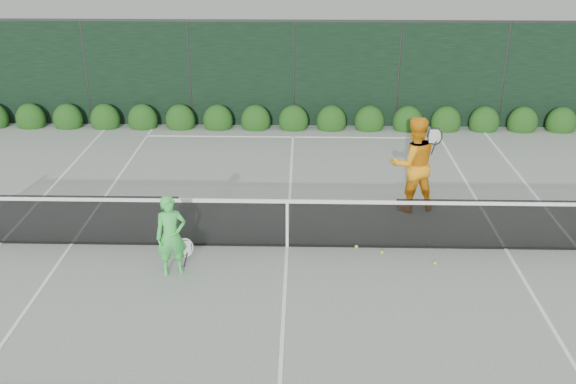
{
  "coord_description": "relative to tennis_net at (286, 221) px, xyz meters",
  "views": [
    {
      "loc": [
        0.28,
        -10.69,
        5.85
      ],
      "look_at": [
        0.01,
        0.3,
        1.0
      ],
      "focal_mm": 40.0,
      "sensor_mm": 36.0,
      "label": 1
    }
  ],
  "objects": [
    {
      "name": "player_man",
      "position": [
        2.6,
        1.76,
        0.49
      ],
      "size": [
        1.13,
        0.96,
        2.04
      ],
      "rotation": [
        0.0,
        0.0,
        3.35
      ],
      "color": "orange",
      "rests_on": "ground"
    },
    {
      "name": "tennis_balls",
      "position": [
        2.13,
        -0.2,
        -0.5
      ],
      "size": [
        1.44,
        0.78,
        0.07
      ],
      "color": "#B8DB30",
      "rests_on": "ground"
    },
    {
      "name": "windscreen_fence",
      "position": [
        0.02,
        -2.71,
        0.98
      ],
      "size": [
        32.0,
        21.07,
        3.06
      ],
      "color": "black",
      "rests_on": "ground"
    },
    {
      "name": "player_woman",
      "position": [
        -1.94,
        -0.99,
        0.19
      ],
      "size": [
        0.66,
        0.5,
        1.45
      ],
      "rotation": [
        0.0,
        0.0,
        0.33
      ],
      "color": "#3ED450",
      "rests_on": "ground"
    },
    {
      "name": "ground",
      "position": [
        0.02,
        0.0,
        -0.53
      ],
      "size": [
        80.0,
        80.0,
        0.0
      ],
      "primitive_type": "plane",
      "color": "gray",
      "rests_on": "ground"
    },
    {
      "name": "court_lines",
      "position": [
        0.02,
        0.0,
        -0.53
      ],
      "size": [
        11.03,
        23.83,
        0.01
      ],
      "color": "white",
      "rests_on": "ground"
    },
    {
      "name": "hedge_row",
      "position": [
        0.02,
        7.15,
        -0.3
      ],
      "size": [
        31.66,
        0.65,
        0.94
      ],
      "color": "#163A0F",
      "rests_on": "ground"
    },
    {
      "name": "tennis_net",
      "position": [
        0.0,
        0.0,
        0.0
      ],
      "size": [
        12.9,
        0.1,
        1.07
      ],
      "color": "black",
      "rests_on": "ground"
    }
  ]
}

